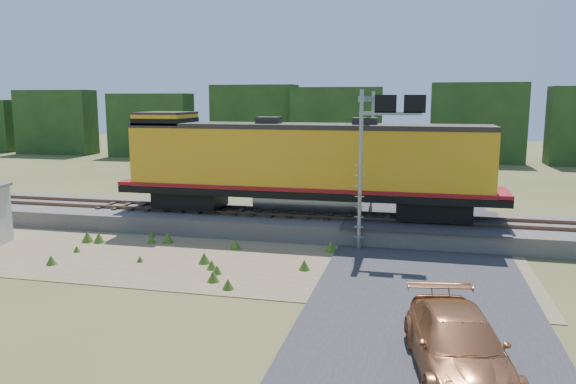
# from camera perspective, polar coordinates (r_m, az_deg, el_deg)

# --- Properties ---
(ground) EXTENTS (140.00, 140.00, 0.00)m
(ground) POSITION_cam_1_polar(r_m,az_deg,el_deg) (21.90, -5.32, -7.34)
(ground) COLOR #475123
(ground) RESTS_ON ground
(ballast) EXTENTS (70.00, 5.00, 0.80)m
(ballast) POSITION_cam_1_polar(r_m,az_deg,el_deg) (27.36, -1.32, -3.02)
(ballast) COLOR slate
(ballast) RESTS_ON ground
(rails) EXTENTS (70.00, 1.54, 0.16)m
(rails) POSITION_cam_1_polar(r_m,az_deg,el_deg) (27.26, -1.33, -2.03)
(rails) COLOR brown
(rails) RESTS_ON ballast
(dirt_shoulder) EXTENTS (26.00, 8.00, 0.03)m
(dirt_shoulder) POSITION_cam_1_polar(r_m,az_deg,el_deg) (23.03, -9.67, -6.55)
(dirt_shoulder) COLOR #8C7754
(dirt_shoulder) RESTS_ON ground
(road) EXTENTS (7.00, 66.00, 0.86)m
(road) POSITION_cam_1_polar(r_m,az_deg,el_deg) (21.51, 13.48, -7.63)
(road) COLOR #38383A
(road) RESTS_ON ground
(tree_line_north) EXTENTS (130.00, 3.00, 6.50)m
(tree_line_north) POSITION_cam_1_polar(r_m,az_deg,el_deg) (58.33, 6.67, 6.23)
(tree_line_north) COLOR #1D3914
(tree_line_north) RESTS_ON ground
(weed_clumps) EXTENTS (15.00, 6.20, 0.56)m
(weed_clumps) POSITION_cam_1_polar(r_m,az_deg,el_deg) (23.30, -13.48, -6.52)
(weed_clumps) COLOR #3F631C
(weed_clumps) RESTS_ON ground
(locomotive) EXTENTS (18.24, 2.78, 4.71)m
(locomotive) POSITION_cam_1_polar(r_m,az_deg,el_deg) (26.60, 1.29, 2.92)
(locomotive) COLOR black
(locomotive) RESTS_ON rails
(signal_gantry) EXTENTS (2.65, 6.20, 6.68)m
(signal_gantry) POSITION_cam_1_polar(r_m,az_deg,el_deg) (25.30, 8.72, 6.47)
(signal_gantry) COLOR gray
(signal_gantry) RESTS_ON ground
(car) EXTENTS (2.79, 5.25, 1.45)m
(car) POSITION_cam_1_polar(r_m,az_deg,el_deg) (13.92, 16.91, -14.66)
(car) COLOR #A4663C
(car) RESTS_ON ground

